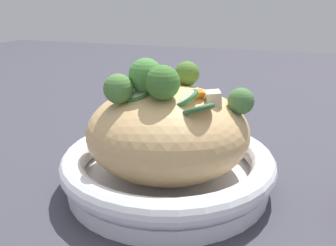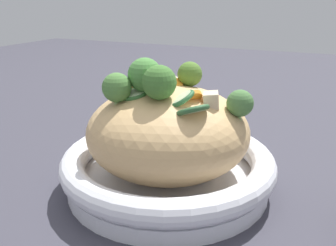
{
  "view_description": "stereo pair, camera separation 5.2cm",
  "coord_description": "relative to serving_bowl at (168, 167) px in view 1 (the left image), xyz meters",
  "views": [
    {
      "loc": [
        -0.15,
        0.46,
        0.27
      ],
      "look_at": [
        0.0,
        0.0,
        0.1
      ],
      "focal_mm": 38.97,
      "sensor_mm": 36.0,
      "label": 1
    },
    {
      "loc": [
        -0.2,
        0.44,
        0.27
      ],
      "look_at": [
        0.0,
        0.0,
        0.1
      ],
      "focal_mm": 38.97,
      "sensor_mm": 36.0,
      "label": 2
    }
  ],
  "objects": [
    {
      "name": "serving_bowl",
      "position": [
        0.0,
        0.0,
        0.0
      ],
      "size": [
        0.31,
        0.31,
        0.06
      ],
      "color": "white",
      "rests_on": "ground_plane"
    },
    {
      "name": "zucchini_slices",
      "position": [
        -0.0,
        0.03,
        0.11
      ],
      "size": [
        0.16,
        0.09,
        0.03
      ],
      "color": "beige",
      "rests_on": "serving_bowl"
    },
    {
      "name": "chicken_chunks",
      "position": [
        -0.0,
        -0.05,
        0.11
      ],
      "size": [
        0.13,
        0.13,
        0.03
      ],
      "color": "beige",
      "rests_on": "serving_bowl"
    },
    {
      "name": "ground_plane",
      "position": [
        0.0,
        0.0,
        -0.03
      ],
      "size": [
        3.0,
        3.0,
        0.0
      ],
      "primitive_type": "plane",
      "color": "#383741"
    },
    {
      "name": "carrot_coins",
      "position": [
        0.0,
        -0.0,
        0.12
      ],
      "size": [
        0.11,
        0.08,
        0.03
      ],
      "color": "orange",
      "rests_on": "serving_bowl"
    },
    {
      "name": "broccoli_florets",
      "position": [
        -0.0,
        0.02,
        0.13
      ],
      "size": [
        0.2,
        0.14,
        0.09
      ],
      "color": "#9ABA76",
      "rests_on": "serving_bowl"
    },
    {
      "name": "noodle_heap",
      "position": [
        -0.0,
        -0.0,
        0.06
      ],
      "size": [
        0.23,
        0.23,
        0.13
      ],
      "color": "tan",
      "rests_on": "serving_bowl"
    }
  ]
}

